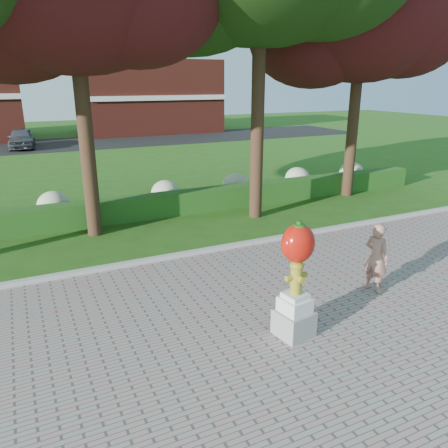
# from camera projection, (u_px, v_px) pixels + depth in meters

# --- Properties ---
(ground) EXTENTS (100.00, 100.00, 0.00)m
(ground) POSITION_uv_depth(u_px,v_px,m) (239.00, 304.00, 9.44)
(ground) COLOR #274E13
(ground) RESTS_ON ground
(walkway) EXTENTS (40.00, 14.00, 0.04)m
(walkway) POSITION_uv_depth(u_px,v_px,m) (373.00, 431.00, 6.00)
(walkway) COLOR gray
(walkway) RESTS_ON ground
(curb) EXTENTS (40.00, 0.18, 0.15)m
(curb) POSITION_uv_depth(u_px,v_px,m) (189.00, 254.00, 11.99)
(curb) COLOR #ADADA5
(curb) RESTS_ON ground
(lawn_hedge) EXTENTS (24.00, 0.70, 0.80)m
(lawn_hedge) POSITION_uv_depth(u_px,v_px,m) (148.00, 207.00, 15.31)
(lawn_hedge) COLOR #144816
(lawn_hedge) RESTS_ON ground
(hydrangea_row) EXTENTS (20.10, 1.10, 0.99)m
(hydrangea_row) POSITION_uv_depth(u_px,v_px,m) (155.00, 194.00, 16.36)
(hydrangea_row) COLOR #B8BD90
(hydrangea_row) RESTS_ON ground
(street) EXTENTS (50.00, 8.00, 0.02)m
(street) POSITION_uv_depth(u_px,v_px,m) (71.00, 144.00, 33.44)
(street) COLOR black
(street) RESTS_ON ground
(building_right) EXTENTS (12.00, 8.00, 6.40)m
(building_right) POSITION_uv_depth(u_px,v_px,m) (148.00, 96.00, 40.86)
(building_right) COLOR maroon
(building_right) RESTS_ON ground
(tree_far_right) EXTENTS (7.88, 6.72, 10.21)m
(tree_far_right) POSITION_uv_depth(u_px,v_px,m) (359.00, 14.00, 16.34)
(tree_far_right) COLOR black
(tree_far_right) RESTS_ON ground
(hydrant_sculpture) EXTENTS (0.70, 0.70, 2.26)m
(hydrant_sculpture) POSITION_uv_depth(u_px,v_px,m) (296.00, 277.00, 7.88)
(hydrant_sculpture) COLOR gray
(hydrant_sculpture) RESTS_ON walkway
(woman) EXTENTS (0.50, 0.66, 1.61)m
(woman) POSITION_uv_depth(u_px,v_px,m) (376.00, 258.00, 9.73)
(woman) COLOR #A97361
(woman) RESTS_ON walkway
(parked_car) EXTENTS (1.99, 4.26, 1.41)m
(parked_car) POSITION_uv_depth(u_px,v_px,m) (21.00, 138.00, 30.99)
(parked_car) COLOR #46484F
(parked_car) RESTS_ON street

